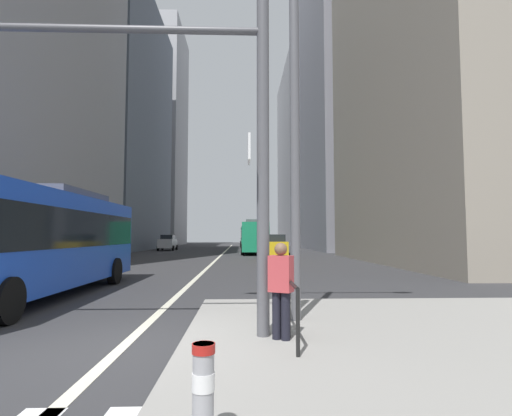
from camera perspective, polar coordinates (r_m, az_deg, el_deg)
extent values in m
plane|color=#303033|center=(27.06, -6.26, -7.87)|extent=(160.00, 160.00, 0.00)
cube|color=gray|center=(7.11, 29.16, -18.09)|extent=(9.00, 10.00, 0.15)
cube|color=beige|center=(37.02, -5.09, -6.81)|extent=(0.20, 80.00, 0.01)
cube|color=slate|center=(59.16, -19.99, 11.15)|extent=(11.91, 25.82, 34.05)
cube|color=#9E9EA3|center=(84.36, -14.44, 9.91)|extent=(11.65, 16.35, 43.74)
cube|color=gray|center=(60.83, 13.45, 21.29)|extent=(12.26, 22.29, 55.37)
cube|color=#9E9EA3|center=(82.05, 8.68, 7.07)|extent=(13.67, 25.34, 34.93)
cube|color=blue|center=(13.63, -28.79, -4.06)|extent=(2.54, 10.95, 2.75)
cube|color=black|center=(13.63, -28.74, -2.62)|extent=(2.58, 10.74, 1.10)
cube|color=#4C4C51|center=(15.18, -25.79, 1.67)|extent=(1.77, 3.95, 0.30)
cylinder|color=black|center=(10.07, -32.05, -11.16)|extent=(0.30, 1.00, 1.00)
cylinder|color=black|center=(16.48, -19.55, -8.48)|extent=(0.30, 1.00, 1.00)
cylinder|color=black|center=(17.36, -27.19, -8.03)|extent=(0.30, 1.00, 1.00)
cube|color=#198456|center=(41.29, -0.24, -4.13)|extent=(2.57, 10.58, 2.75)
cube|color=black|center=(41.29, -0.24, -3.66)|extent=(2.61, 10.37, 1.10)
cube|color=#4C4C51|center=(39.72, -0.18, -1.94)|extent=(1.77, 3.82, 0.30)
cylinder|color=black|center=(44.68, -1.89, -5.69)|extent=(0.31, 1.00, 1.00)
cylinder|color=black|center=(44.73, 1.21, -5.69)|extent=(0.31, 1.00, 1.00)
cylinder|color=black|center=(37.92, -1.94, -6.00)|extent=(0.31, 1.00, 1.00)
cylinder|color=black|center=(37.98, 1.70, -6.00)|extent=(0.31, 1.00, 1.00)
cube|color=#198456|center=(59.48, -0.95, -4.07)|extent=(2.67, 10.54, 2.75)
cube|color=black|center=(59.48, -0.95, -3.74)|extent=(2.71, 10.33, 1.10)
cube|color=#4C4C51|center=(57.92, -0.90, -2.57)|extent=(1.81, 3.81, 0.30)
cylinder|color=black|center=(62.83, -2.16, -5.18)|extent=(0.32, 1.00, 1.00)
cylinder|color=black|center=(62.90, 0.04, -5.18)|extent=(0.32, 1.00, 1.00)
cylinder|color=black|center=(56.11, -2.07, -5.33)|extent=(0.32, 1.00, 1.00)
cylinder|color=black|center=(56.20, 0.39, -5.33)|extent=(0.32, 1.00, 1.00)
cube|color=silver|center=(51.66, -12.50, -4.95)|extent=(1.85, 4.48, 1.10)
cube|color=black|center=(51.80, -12.46, -4.05)|extent=(1.53, 2.43, 0.52)
cylinder|color=black|center=(50.04, -11.77, -5.63)|extent=(0.23, 0.64, 0.64)
cylinder|color=black|center=(50.35, -13.83, -5.58)|extent=(0.23, 0.64, 0.64)
cylinder|color=black|center=(53.03, -11.27, -5.53)|extent=(0.23, 0.64, 0.64)
cylinder|color=black|center=(53.32, -13.21, -5.49)|extent=(0.23, 0.64, 0.64)
cube|color=gold|center=(29.92, 2.62, -5.85)|extent=(1.86, 4.09, 1.10)
cube|color=black|center=(29.75, 2.64, -4.30)|extent=(1.54, 2.22, 0.52)
cylinder|color=black|center=(31.28, 0.80, -6.77)|extent=(0.23, 0.64, 0.64)
cylinder|color=black|center=(31.38, 4.15, -6.75)|extent=(0.23, 0.64, 0.64)
cylinder|color=black|center=(28.53, 0.95, -7.05)|extent=(0.23, 0.64, 0.64)
cylinder|color=black|center=(28.64, 4.62, -7.02)|extent=(0.23, 0.64, 0.64)
cylinder|color=#515156|center=(7.09, 1.01, 6.46)|extent=(0.22, 0.22, 6.00)
cylinder|color=#515156|center=(8.45, -24.92, 22.26)|extent=(6.84, 0.14, 0.14)
cube|color=white|center=(6.94, -1.00, 8.36)|extent=(0.04, 0.60, 0.44)
cylinder|color=#56565B|center=(8.58, 5.54, 11.49)|extent=(0.20, 0.20, 8.00)
cylinder|color=#99999E|center=(3.67, -7.56, -24.82)|extent=(0.18, 0.18, 0.82)
cylinder|color=white|center=(3.64, -7.54, -23.37)|extent=(0.19, 0.19, 0.15)
cylinder|color=#B21E19|center=(3.56, -7.50, -19.25)|extent=(0.20, 0.20, 0.08)
cylinder|color=black|center=(5.96, 6.00, -15.99)|extent=(0.06, 0.06, 0.95)
cylinder|color=black|center=(7.03, 4.73, -14.14)|extent=(0.06, 0.06, 0.95)
cylinder|color=black|center=(8.10, 3.80, -12.77)|extent=(0.06, 0.06, 0.95)
cylinder|color=black|center=(9.19, 3.10, -11.72)|extent=(0.06, 0.06, 0.95)
cylinder|color=black|center=(7.50, 4.21, -9.83)|extent=(0.06, 3.30, 0.06)
cylinder|color=black|center=(6.90, 2.97, -15.05)|extent=(0.15, 0.15, 0.78)
cylinder|color=black|center=(6.84, 4.25, -15.14)|extent=(0.15, 0.15, 0.78)
cube|color=#B73D42|center=(6.77, 3.58, -9.34)|extent=(0.45, 0.39, 0.60)
sphere|color=brown|center=(6.74, 3.56, -5.88)|extent=(0.21, 0.21, 0.21)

